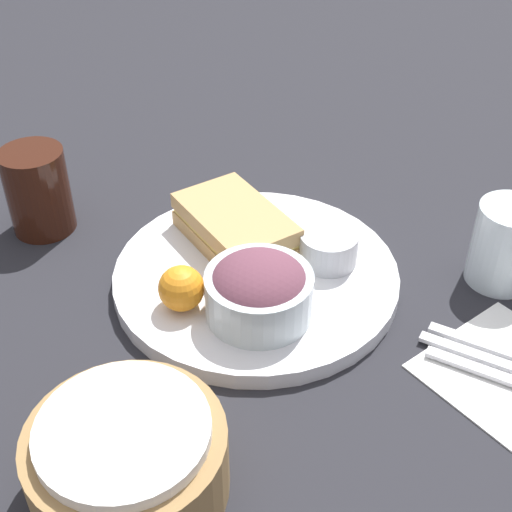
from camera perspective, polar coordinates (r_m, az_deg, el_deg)
The scene contains 13 objects.
ground_plane at distance 0.83m, azimuth -0.00°, elevation -2.17°, with size 4.00×4.00×0.00m, color #232328.
plate at distance 0.82m, azimuth -0.00°, elevation -1.64°, with size 0.33×0.33×0.02m, color silver.
sandwich at distance 0.84m, azimuth -1.67°, elevation 2.36°, with size 0.16×0.10×0.04m.
salad_bowl at distance 0.74m, azimuth 0.24°, elevation -2.75°, with size 0.11×0.11×0.07m.
dressing_cup at distance 0.82m, azimuth 5.82°, elevation 0.67°, with size 0.07×0.07×0.04m, color #B7B7BC.
orange_wedge at distance 0.76m, azimuth -6.15°, elevation -2.43°, with size 0.05×0.05×0.05m, color orange.
drink_glass at distance 0.92m, azimuth -17.04°, elevation 5.01°, with size 0.08×0.08×0.11m, color #38190F.
bread_basket at distance 0.62m, azimuth -10.22°, elevation -15.67°, with size 0.17×0.17×0.08m.
napkin at distance 0.77m, azimuth 19.24°, elevation -8.49°, with size 0.13×0.16×0.00m, color white.
fork at distance 0.78m, azimuth 19.61°, elevation -7.39°, with size 0.17×0.01×0.01m, color silver.
knife at distance 0.76m, azimuth 19.31°, elevation -8.26°, with size 0.18×0.01×0.01m, color silver.
spoon at distance 0.75m, azimuth 19.01°, elevation -9.15°, with size 0.15×0.01×0.01m, color silver.
water_glass at distance 0.85m, azimuth 19.34°, elevation 0.86°, with size 0.08×0.08×0.10m, color silver.
Camera 1 is at (-0.50, 0.39, 0.53)m, focal length 50.00 mm.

